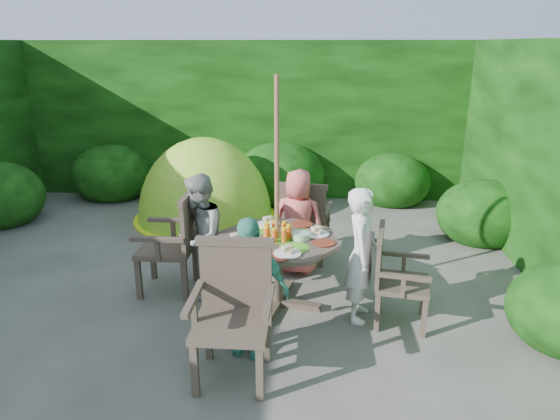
# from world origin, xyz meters

# --- Properties ---
(ground) EXTENTS (60.00, 60.00, 0.00)m
(ground) POSITION_xyz_m (0.00, 0.00, 0.00)
(ground) COLOR #4D4A44
(ground) RESTS_ON ground
(hedge_enclosure) EXTENTS (9.00, 9.00, 2.50)m
(hedge_enclosure) POSITION_xyz_m (0.00, 1.33, 1.25)
(hedge_enclosure) COLOR black
(hedge_enclosure) RESTS_ON ground
(patio_table) EXTENTS (1.44, 1.44, 0.84)m
(patio_table) POSITION_xyz_m (0.82, -0.11, 0.59)
(patio_table) COLOR #3A2E26
(patio_table) RESTS_ON ground
(parasol_pole) EXTENTS (0.05, 0.05, 2.20)m
(parasol_pole) POSITION_xyz_m (0.81, -0.11, 1.10)
(parasol_pole) COLOR brown
(parasol_pole) RESTS_ON ground
(garden_chair_right) EXTENTS (0.54, 0.59, 0.87)m
(garden_chair_right) POSITION_xyz_m (1.89, -0.35, 0.46)
(garden_chair_right) COLOR #3A2E26
(garden_chair_right) RESTS_ON ground
(garden_chair_left) EXTENTS (0.54, 0.60, 1.01)m
(garden_chair_left) POSITION_xyz_m (-0.25, 0.14, 0.54)
(garden_chair_left) COLOR #3A2E26
(garden_chair_left) RESTS_ON ground
(garden_chair_back) EXTENTS (0.64, 0.59, 0.95)m
(garden_chair_back) POSITION_xyz_m (1.05, 0.96, 0.51)
(garden_chair_back) COLOR #3A2E26
(garden_chair_back) RESTS_ON ground
(garden_chair_front) EXTENTS (0.61, 0.55, 1.01)m
(garden_chair_front) POSITION_xyz_m (0.56, -1.17, 0.54)
(garden_chair_front) COLOR #3A2E26
(garden_chair_front) RESTS_ON ground
(child_right) EXTENTS (0.36, 0.50, 1.26)m
(child_right) POSITION_xyz_m (1.60, -0.28, 0.63)
(child_right) COLOR white
(child_right) RESTS_ON ground
(child_left) EXTENTS (0.52, 0.65, 1.26)m
(child_left) POSITION_xyz_m (0.03, 0.06, 0.63)
(child_left) COLOR #989893
(child_left) RESTS_ON ground
(child_back) EXTENTS (0.63, 0.47, 1.18)m
(child_back) POSITION_xyz_m (0.98, 0.67, 0.59)
(child_back) COLOR #EB6461
(child_back) RESTS_ON ground
(child_front) EXTENTS (0.75, 0.49, 1.18)m
(child_front) POSITION_xyz_m (0.64, -0.89, 0.59)
(child_front) COLOR teal
(child_front) RESTS_ON ground
(dome_tent) EXTENTS (2.25, 2.25, 2.38)m
(dome_tent) POSITION_xyz_m (-0.43, 2.39, 0.00)
(dome_tent) COLOR #76D629
(dome_tent) RESTS_ON ground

